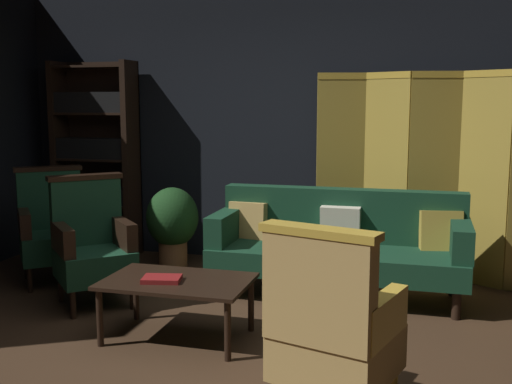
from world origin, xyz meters
TOP-DOWN VIEW (x-y plane):
  - ground_plane at (0.00, 0.00)m, footprint 10.00×10.00m
  - back_wall at (0.00, 2.45)m, footprint 7.20×0.10m
  - folding_screen at (1.31, 2.10)m, footprint 2.16×0.37m
  - bookshelf at (-2.15, 2.19)m, footprint 0.90×0.32m
  - velvet_couch at (0.55, 1.45)m, footprint 2.12×0.78m
  - coffee_table at (-0.38, 0.14)m, footprint 1.00×0.64m
  - armchair_gilt_accent at (0.81, -0.68)m, footprint 0.72×0.72m
  - armchair_wing_left at (-2.02, 1.15)m, footprint 0.81×0.81m
  - armchair_wing_right at (-1.34, 0.67)m, footprint 0.82×0.82m
  - potted_plant at (-1.14, 1.84)m, footprint 0.51×0.51m
  - book_red_leather at (-0.47, 0.08)m, footprint 0.29×0.23m

SIDE VIEW (x-z plane):
  - ground_plane at x=0.00m, z-range 0.00..0.00m
  - coffee_table at x=-0.38m, z-range 0.16..0.58m
  - book_red_leather at x=-0.47m, z-range 0.42..0.45m
  - velvet_couch at x=0.55m, z-range 0.01..0.89m
  - potted_plant at x=-1.14m, z-range 0.06..0.87m
  - armchair_gilt_accent at x=0.81m, z-range -0.03..1.01m
  - armchair_wing_left at x=-2.02m, z-range -0.03..1.01m
  - armchair_wing_right at x=-1.34m, z-range -0.03..1.01m
  - folding_screen at x=1.31m, z-range 0.04..1.94m
  - bookshelf at x=-2.15m, z-range 0.06..2.11m
  - back_wall at x=0.00m, z-range 0.00..2.80m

